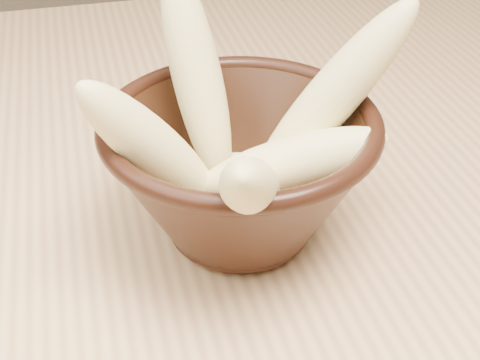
# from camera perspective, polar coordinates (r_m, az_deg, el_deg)

# --- Properties ---
(table) EXTENTS (1.20, 0.80, 0.75)m
(table) POSITION_cam_1_polar(r_m,az_deg,el_deg) (0.69, 10.84, -1.39)
(table) COLOR #DDB27A
(table) RESTS_ON ground
(bowl) EXTENTS (0.19, 0.19, 0.11)m
(bowl) POSITION_cam_1_polar(r_m,az_deg,el_deg) (0.47, 0.00, 0.90)
(bowl) COLOR black
(bowl) RESTS_ON table
(milk_puddle) EXTENTS (0.11, 0.11, 0.02)m
(milk_puddle) POSITION_cam_1_polar(r_m,az_deg,el_deg) (0.49, 0.00, -1.62)
(milk_puddle) COLOR #FFF1CD
(milk_puddle) RESTS_ON bowl
(banana_upright) EXTENTS (0.06, 0.10, 0.16)m
(banana_upright) POSITION_cam_1_polar(r_m,az_deg,el_deg) (0.48, -3.69, 8.81)
(banana_upright) COLOR #F7DE92
(banana_upright) RESTS_ON bowl
(banana_left) EXTENTS (0.12, 0.06, 0.14)m
(banana_left) POSITION_cam_1_polar(r_m,az_deg,el_deg) (0.43, -7.38, 2.63)
(banana_left) COLOR #F7DE92
(banana_left) RESTS_ON bowl
(banana_right) EXTENTS (0.14, 0.05, 0.16)m
(banana_right) POSITION_cam_1_polar(r_m,az_deg,el_deg) (0.46, 7.67, 6.83)
(banana_right) COLOR #F7DE92
(banana_right) RESTS_ON bowl
(banana_across) EXTENTS (0.14, 0.07, 0.07)m
(banana_across) POSITION_cam_1_polar(r_m,az_deg,el_deg) (0.45, 4.43, 1.47)
(banana_across) COLOR #F7DE92
(banana_across) RESTS_ON bowl
(banana_front) EXTENTS (0.08, 0.15, 0.13)m
(banana_front) POSITION_cam_1_polar(r_m,az_deg,el_deg) (0.40, 0.89, -0.79)
(banana_front) COLOR #F7DE92
(banana_front) RESTS_ON bowl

